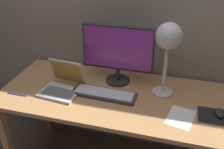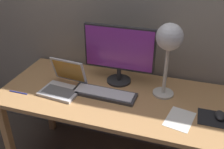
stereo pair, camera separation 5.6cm
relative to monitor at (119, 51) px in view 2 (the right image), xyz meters
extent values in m
cube|color=tan|center=(0.03, -0.17, -0.26)|extent=(1.60, 0.70, 0.03)
cube|color=tan|center=(-0.71, -0.46, -0.63)|extent=(0.05, 0.05, 0.71)
cube|color=tan|center=(-0.71, 0.12, -0.63)|extent=(0.05, 0.05, 0.71)
cube|color=tan|center=(0.77, 0.12, -0.63)|extent=(0.05, 0.05, 0.71)
cylinder|color=#28282B|center=(0.00, 0.00, -0.24)|extent=(0.18, 0.18, 0.01)
cylinder|color=#28282B|center=(0.00, 0.00, -0.18)|extent=(0.03, 0.03, 0.10)
cube|color=#28282B|center=(0.00, 0.00, 0.02)|extent=(0.51, 0.03, 0.32)
cube|color=purple|center=(0.00, -0.02, 0.02)|extent=(0.48, 0.00, 0.29)
cube|color=#38383A|center=(-0.04, -0.21, -0.24)|extent=(0.44, 0.15, 0.02)
cube|color=silver|center=(-0.04, -0.21, -0.22)|extent=(0.41, 0.13, 0.01)
cube|color=silver|center=(-0.34, -0.27, -0.24)|extent=(0.28, 0.22, 0.02)
cube|color=slate|center=(-0.34, -0.28, -0.22)|extent=(0.23, 0.13, 0.00)
cube|color=silver|center=(-0.33, -0.15, -0.13)|extent=(0.27, 0.09, 0.19)
cube|color=gold|center=(-0.33, -0.15, -0.13)|extent=(0.23, 0.08, 0.16)
cylinder|color=beige|center=(0.34, -0.07, -0.24)|extent=(0.14, 0.14, 0.01)
cylinder|color=silver|center=(0.34, -0.07, -0.05)|extent=(0.02, 0.02, 0.37)
sphere|color=silver|center=(0.34, -0.07, 0.17)|extent=(0.17, 0.17, 0.17)
sphere|color=#FFEAB2|center=(0.34, -0.08, 0.13)|extent=(0.06, 0.06, 0.06)
cube|color=black|center=(0.67, -0.25, -0.24)|extent=(0.20, 0.16, 0.00)
ellipsoid|color=#28282B|center=(0.70, -0.23, -0.23)|extent=(0.06, 0.10, 0.03)
cube|color=white|center=(0.47, -0.31, -0.24)|extent=(0.19, 0.24, 0.00)
cylinder|color=#2633A5|center=(-0.62, -0.36, -0.24)|extent=(0.14, 0.01, 0.01)
camera|label=1|loc=(0.39, -1.58, 0.72)|focal=40.67mm
camera|label=2|loc=(0.45, -1.57, 0.72)|focal=40.67mm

